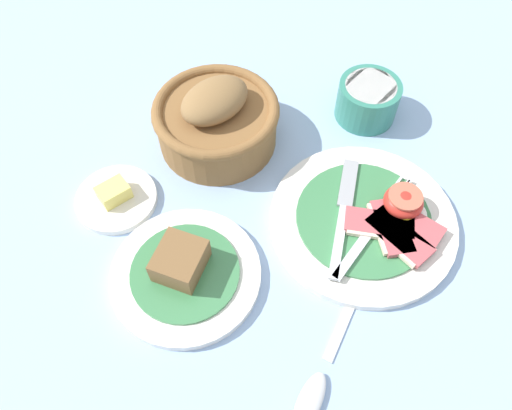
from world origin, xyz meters
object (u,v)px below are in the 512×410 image
Objects in this scene: bread_plate at (185,272)px; sugar_cup at (368,99)px; teaspoon_by_saucer at (319,379)px; bread_basket at (216,120)px; butter_dish at (116,198)px; breakfast_plate at (370,220)px.

sugar_cup is (0.35, 0.13, 0.02)m from bread_plate.
bread_plate is at bearing -102.04° from teaspoon_by_saucer.
bread_basket is (-0.22, 0.05, 0.01)m from sugar_cup.
butter_dish is at bearing 178.32° from sugar_cup.
breakfast_plate is 0.25m from bread_basket.
teaspoon_by_saucer is at bearing -137.83° from breakfast_plate.
butter_dish is at bearing -166.70° from bread_basket.
breakfast_plate is 2.67× the size of sugar_cup.
breakfast_plate is at bearing -32.26° from butter_dish.
bread_basket is 0.37m from teaspoon_by_saucer.
sugar_cup is 0.83× the size of butter_dish.
breakfast_plate is 0.25m from bread_plate.
butter_dish is (-0.39, 0.01, -0.02)m from sugar_cup.
sugar_cup is 0.51× the size of bread_basket.
sugar_cup is 0.23m from bread_basket.
butter_dish is 0.67× the size of teaspoon_by_saucer.
butter_dish is (-0.04, 0.15, -0.00)m from bread_plate.
sugar_cup is at bearing 21.08° from bread_plate.
bread_basket reaches higher than breakfast_plate.
bread_plate reaches higher than breakfast_plate.
teaspoon_by_saucer is (0.13, -0.33, -0.00)m from butter_dish.
breakfast_plate is at bearing -175.03° from teaspoon_by_saucer.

